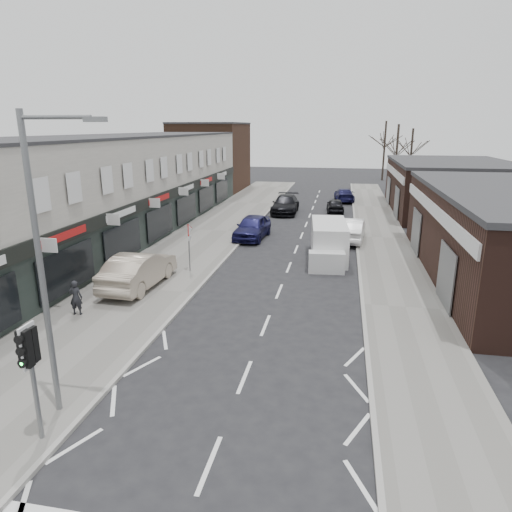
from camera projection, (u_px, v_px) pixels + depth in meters
The scene contains 20 objects.
ground at pixel (230, 414), 12.70m from camera, with size 160.00×160.00×0.00m, color black.
pavement_left at pixel (213, 231), 34.68m from camera, with size 5.50×64.00×0.12m, color slate.
pavement_right at pixel (382, 238), 32.44m from camera, with size 3.50×64.00×0.12m, color slate.
shop_terrace_left at pixel (111, 187), 32.57m from camera, with size 8.00×41.00×7.10m, color beige.
brick_block_far at pixel (211, 158), 56.54m from camera, with size 8.00×10.00×8.00m, color #462C1E.
right_unit_far at pixel (450, 188), 41.97m from camera, with size 10.00×16.00×4.50m, color #341E17.
tree_far_a at pixel (393, 191), 56.45m from camera, with size 3.60×3.60×8.00m, color #382D26, non-canonical shape.
tree_far_b at pixel (408, 186), 61.67m from camera, with size 3.60×3.60×7.50m, color #382D26, non-canonical shape.
tree_far_c at pixel (382, 180), 67.88m from camera, with size 3.60×3.60×8.50m, color #382D26, non-canonical shape.
traffic_light at pixel (30, 356), 10.92m from camera, with size 0.28×0.60×3.10m.
street_lamp at pixel (45, 254), 11.49m from camera, with size 2.23×0.22×8.00m.
warning_sign at pixel (189, 234), 24.36m from camera, with size 0.12×0.80×2.70m.
white_van at pixel (329, 242), 27.22m from camera, with size 2.40×5.84×2.22m.
sedan_on_pavement at pixel (139, 270), 22.24m from camera, with size 1.82×5.23×1.72m, color tan.
pedestrian at pixel (76, 298), 18.94m from camera, with size 0.54×0.36×1.49m, color black.
parked_car_left_a at pixel (252, 227), 32.43m from camera, with size 1.95×4.86×1.66m, color #161645.
parked_car_left_b at pixel (285, 204), 41.97m from camera, with size 2.26×5.56×1.61m, color black.
parked_car_right_a at pixel (351, 230), 31.69m from camera, with size 1.72×4.93×1.62m, color white.
parked_car_right_b at pixel (335, 205), 42.43m from camera, with size 1.52×3.77×1.29m, color black.
parked_car_right_c at pixel (344, 195), 48.56m from camera, with size 1.94×4.78×1.39m, color #121239.
Camera 1 is at (2.77, -10.68, 7.71)m, focal length 32.00 mm.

